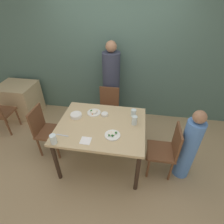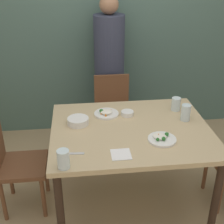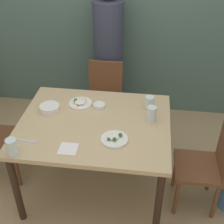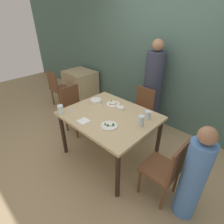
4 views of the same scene
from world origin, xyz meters
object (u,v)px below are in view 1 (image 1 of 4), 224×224
(person_adult, at_px, (111,87))
(person_child, at_px, (188,148))
(glass_water_tall, at_px, (134,113))
(chair_child_spot, at_px, (166,149))
(bowl_curry, at_px, (76,115))
(chair_adult_spot, at_px, (108,108))
(plate_rice_adult, at_px, (94,112))

(person_adult, distance_m, person_child, 1.85)
(person_adult, distance_m, glass_water_tall, 1.05)
(person_adult, xyz_separation_m, person_child, (1.32, -1.27, -0.21))
(chair_child_spot, relative_size, glass_water_tall, 7.38)
(chair_child_spot, relative_size, person_adult, 0.53)
(chair_child_spot, xyz_separation_m, bowl_curry, (-1.41, 0.19, 0.33))
(chair_adult_spot, relative_size, bowl_curry, 4.99)
(chair_adult_spot, distance_m, person_child, 1.62)
(chair_adult_spot, relative_size, person_child, 0.73)
(glass_water_tall, bearing_deg, plate_rice_adult, -178.04)
(chair_adult_spot, height_order, glass_water_tall, glass_water_tall)
(chair_adult_spot, distance_m, plate_rice_adult, 0.69)
(chair_adult_spot, height_order, person_adult, person_adult)
(chair_adult_spot, relative_size, chair_child_spot, 1.00)
(chair_adult_spot, relative_size, person_adult, 0.53)
(person_child, distance_m, glass_water_tall, 0.93)
(chair_adult_spot, bearing_deg, person_child, -35.00)
(person_child, height_order, bowl_curry, person_child)
(person_child, relative_size, bowl_curry, 6.82)
(chair_adult_spot, xyz_separation_m, person_adult, (-0.00, 0.34, 0.30))
(plate_rice_adult, height_order, glass_water_tall, glass_water_tall)
(person_adult, xyz_separation_m, plate_rice_adult, (-0.13, -0.94, 0.02))
(person_adult, bearing_deg, chair_child_spot, -50.94)
(plate_rice_adult, bearing_deg, person_adult, 82.18)
(chair_adult_spot, xyz_separation_m, person_child, (1.32, -0.93, 0.08))
(chair_child_spot, xyz_separation_m, person_child, (0.29, -0.00, 0.08))
(person_adult, relative_size, glass_water_tall, 14.01)
(bowl_curry, bearing_deg, chair_child_spot, -7.61)
(bowl_curry, relative_size, plate_rice_adult, 0.82)
(chair_child_spot, height_order, glass_water_tall, glass_water_tall)
(chair_child_spot, bearing_deg, chair_adult_spot, -131.99)
(person_child, xyz_separation_m, glass_water_tall, (-0.82, 0.35, 0.27))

